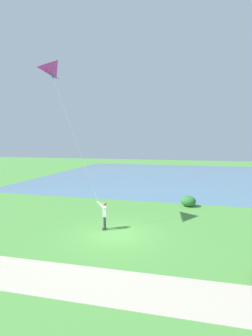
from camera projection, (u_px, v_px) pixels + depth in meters
name	position (u px, v px, depth m)	size (l,w,h in m)	color
ground_plane	(116.00, 234.00, 14.65)	(120.00, 120.00, 0.00)	#4C8E3D
lake_water	(186.00, 176.00, 39.18)	(36.00, 44.00, 0.01)	teal
walkway_path	(129.00, 289.00, 9.26)	(2.40, 32.00, 0.02)	#B7AD99
person_kite_flyer	(104.00, 213.00, 15.36)	(0.51, 0.63, 1.83)	#232328
flying_kite	(58.00, 70.00, 14.44)	(1.90, 2.67, 8.47)	#E02D9E
lakeside_shrub	(188.00, 201.00, 20.90)	(1.12, 1.28, 0.91)	#2D7033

